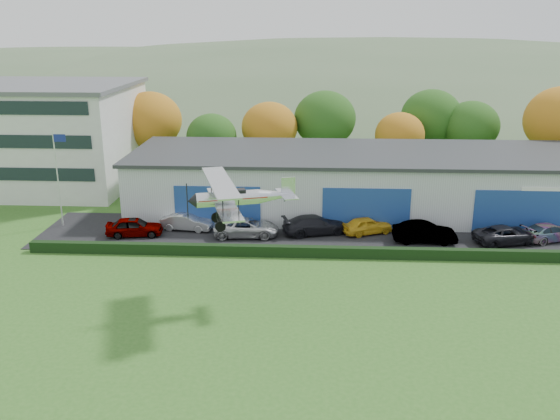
{
  "coord_description": "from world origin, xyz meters",
  "views": [
    {
      "loc": [
        0.48,
        -23.81,
        16.13
      ],
      "look_at": [
        -1.36,
        11.37,
        5.04
      ],
      "focal_mm": 38.19,
      "sensor_mm": 36.0,
      "label": 1
    }
  ],
  "objects_px": {
    "car_2": "(246,227)",
    "car_3": "(315,225)",
    "hangar": "(361,181)",
    "office_block": "(32,135)",
    "biplane": "(237,196)",
    "car_0": "(134,227)",
    "car_5": "(425,232)",
    "car_7": "(550,232)",
    "car_4": "(367,225)",
    "flagpole": "(58,170)",
    "car_6": "(506,235)",
    "car_1": "(186,222)"
  },
  "relations": [
    {
      "from": "car_0",
      "to": "car_2",
      "type": "xyz_separation_m",
      "value": [
        8.82,
        0.38,
        -0.03
      ]
    },
    {
      "from": "office_block",
      "to": "car_3",
      "type": "bearing_deg",
      "value": -25.75
    },
    {
      "from": "car_0",
      "to": "car_4",
      "type": "distance_m",
      "value": 18.44
    },
    {
      "from": "office_block",
      "to": "flagpole",
      "type": "height_order",
      "value": "office_block"
    },
    {
      "from": "flagpole",
      "to": "car_4",
      "type": "xyz_separation_m",
      "value": [
        24.96,
        -0.71,
        -4.05
      ]
    },
    {
      "from": "car_2",
      "to": "car_3",
      "type": "height_order",
      "value": "car_3"
    },
    {
      "from": "office_block",
      "to": "car_7",
      "type": "distance_m",
      "value": 49.42
    },
    {
      "from": "car_5",
      "to": "car_7",
      "type": "bearing_deg",
      "value": -83.65
    },
    {
      "from": "car_2",
      "to": "car_6",
      "type": "height_order",
      "value": "car_2"
    },
    {
      "from": "biplane",
      "to": "car_0",
      "type": "bearing_deg",
      "value": 114.81
    },
    {
      "from": "office_block",
      "to": "car_1",
      "type": "bearing_deg",
      "value": -36.2
    },
    {
      "from": "office_block",
      "to": "car_0",
      "type": "bearing_deg",
      "value": -45.89
    },
    {
      "from": "car_1",
      "to": "car_4",
      "type": "height_order",
      "value": "car_4"
    },
    {
      "from": "flagpole",
      "to": "car_0",
      "type": "bearing_deg",
      "value": -18.16
    },
    {
      "from": "flagpole",
      "to": "car_3",
      "type": "distance_m",
      "value": 21.21
    },
    {
      "from": "car_6",
      "to": "car_7",
      "type": "bearing_deg",
      "value": -92.6
    },
    {
      "from": "car_3",
      "to": "car_6",
      "type": "distance_m",
      "value": 14.6
    },
    {
      "from": "car_4",
      "to": "car_3",
      "type": "bearing_deg",
      "value": 70.84
    },
    {
      "from": "car_0",
      "to": "hangar",
      "type": "bearing_deg",
      "value": -73.92
    },
    {
      "from": "hangar",
      "to": "car_3",
      "type": "bearing_deg",
      "value": -120.47
    },
    {
      "from": "office_block",
      "to": "car_4",
      "type": "xyz_separation_m",
      "value": [
        33.08,
        -13.71,
        -4.48
      ]
    },
    {
      "from": "flagpole",
      "to": "car_7",
      "type": "distance_m",
      "value": 39.16
    },
    {
      "from": "office_block",
      "to": "car_2",
      "type": "relative_size",
      "value": 4.0
    },
    {
      "from": "office_block",
      "to": "hangar",
      "type": "bearing_deg",
      "value": -12.01
    },
    {
      "from": "car_3",
      "to": "car_5",
      "type": "relative_size",
      "value": 1.08
    },
    {
      "from": "car_1",
      "to": "car_7",
      "type": "distance_m",
      "value": 28.54
    },
    {
      "from": "car_0",
      "to": "car_7",
      "type": "bearing_deg",
      "value": -96.7
    },
    {
      "from": "hangar",
      "to": "car_5",
      "type": "relative_size",
      "value": 8.46
    },
    {
      "from": "biplane",
      "to": "car_5",
      "type": "bearing_deg",
      "value": 22.47
    },
    {
      "from": "hangar",
      "to": "flagpole",
      "type": "bearing_deg",
      "value": -166.49
    },
    {
      "from": "hangar",
      "to": "flagpole",
      "type": "xyz_separation_m",
      "value": [
        -24.88,
        -5.98,
        2.13
      ]
    },
    {
      "from": "car_2",
      "to": "biplane",
      "type": "distance_m",
      "value": 12.68
    },
    {
      "from": "hangar",
      "to": "car_0",
      "type": "relative_size",
      "value": 9.28
    },
    {
      "from": "car_3",
      "to": "biplane",
      "type": "distance_m",
      "value": 14.16
    },
    {
      "from": "car_1",
      "to": "car_7",
      "type": "xyz_separation_m",
      "value": [
        28.53,
        -0.95,
        -0.01
      ]
    },
    {
      "from": "flagpole",
      "to": "car_3",
      "type": "bearing_deg",
      "value": -2.62
    },
    {
      "from": "flagpole",
      "to": "car_4",
      "type": "relative_size",
      "value": 1.99
    },
    {
      "from": "car_1",
      "to": "car_7",
      "type": "height_order",
      "value": "car_1"
    },
    {
      "from": "hangar",
      "to": "biplane",
      "type": "xyz_separation_m",
      "value": [
        -8.72,
        -19.0,
        3.91
      ]
    },
    {
      "from": "car_5",
      "to": "car_2",
      "type": "bearing_deg",
      "value": 87.87
    },
    {
      "from": "flagpole",
      "to": "car_2",
      "type": "xyz_separation_m",
      "value": [
        15.4,
        -1.78,
        -4.02
      ]
    },
    {
      "from": "car_0",
      "to": "office_block",
      "type": "bearing_deg",
      "value": 36.23
    },
    {
      "from": "car_6",
      "to": "car_7",
      "type": "distance_m",
      "value": 3.68
    },
    {
      "from": "car_1",
      "to": "car_3",
      "type": "distance_m",
      "value": 10.42
    },
    {
      "from": "car_1",
      "to": "car_6",
      "type": "distance_m",
      "value": 25.01
    },
    {
      "from": "car_0",
      "to": "car_5",
      "type": "relative_size",
      "value": 0.91
    },
    {
      "from": "hangar",
      "to": "office_block",
      "type": "bearing_deg",
      "value": 167.99
    },
    {
      "from": "hangar",
      "to": "car_4",
      "type": "distance_m",
      "value": 6.96
    },
    {
      "from": "flagpole",
      "to": "car_4",
      "type": "height_order",
      "value": "flagpole"
    },
    {
      "from": "hangar",
      "to": "flagpole",
      "type": "distance_m",
      "value": 25.68
    }
  ]
}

